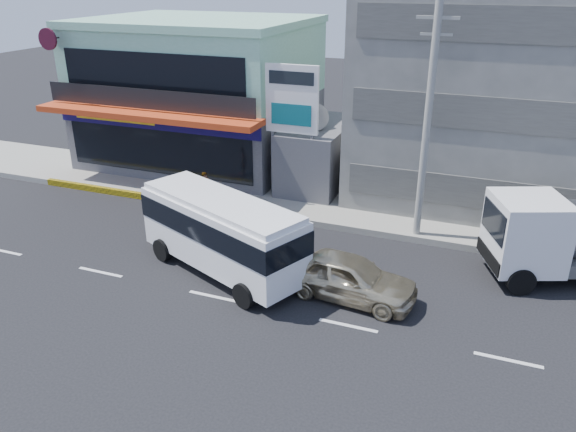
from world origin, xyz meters
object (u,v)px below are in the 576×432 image
(minibus, at_px, (222,229))
(sedan, at_px, (349,277))
(shop_building, at_px, (202,96))
(utility_pole_near, at_px, (427,124))
(concrete_building, at_px, (539,57))
(motorcycle_rider, at_px, (206,199))
(billboard, at_px, (292,107))
(satellite_dish, at_px, (314,127))

(minibus, distance_m, sedan, 5.13)
(shop_building, xyz_separation_m, minibus, (7.47, -12.13, -2.18))
(utility_pole_near, bearing_deg, minibus, -139.48)
(concrete_building, distance_m, minibus, 17.65)
(sedan, bearing_deg, motorcycle_rider, 65.03)
(billboard, bearing_deg, satellite_dish, 74.48)
(billboard, distance_m, sedan, 9.89)
(billboard, bearing_deg, motorcycle_rider, -145.56)
(utility_pole_near, height_order, minibus, utility_pole_near)
(shop_building, xyz_separation_m, sedan, (12.50, -12.23, -3.17))
(sedan, bearing_deg, utility_pole_near, -8.87)
(satellite_dish, relative_size, motorcycle_rider, 0.73)
(sedan, bearing_deg, billboard, 39.66)
(satellite_dish, bearing_deg, utility_pole_near, -30.96)
(satellite_dish, height_order, sedan, satellite_dish)
(concrete_building, bearing_deg, minibus, -128.62)
(concrete_building, distance_m, motorcycle_rider, 17.41)
(concrete_building, bearing_deg, shop_building, -176.65)
(concrete_building, xyz_separation_m, motorcycle_rider, (-14.00, -8.20, -6.32))
(minibus, xyz_separation_m, motorcycle_rider, (-3.47, 4.98, -1.15))
(concrete_building, relative_size, satellite_dish, 10.67)
(concrete_building, distance_m, utility_pole_near, 8.79)
(satellite_dish, xyz_separation_m, minibus, (-0.53, -9.18, -1.75))
(shop_building, distance_m, billboard, 8.92)
(shop_building, distance_m, utility_pole_near, 15.50)
(sedan, relative_size, motorcycle_rider, 2.38)
(minibus, height_order, motorcycle_rider, minibus)
(utility_pole_near, bearing_deg, shop_building, 154.94)
(shop_building, relative_size, utility_pole_near, 1.24)
(concrete_building, height_order, utility_pole_near, concrete_building)
(shop_building, bearing_deg, motorcycle_rider, -60.76)
(concrete_building, height_order, satellite_dish, concrete_building)
(concrete_building, bearing_deg, billboard, -151.08)
(billboard, xyz_separation_m, motorcycle_rider, (-3.50, -2.40, -4.25))
(satellite_dish, bearing_deg, minibus, -93.31)
(shop_building, distance_m, sedan, 17.77)
(shop_building, distance_m, satellite_dish, 8.54)
(shop_building, height_order, minibus, shop_building)
(shop_building, xyz_separation_m, billboard, (7.50, -4.75, 0.93))
(billboard, height_order, sedan, billboard)
(motorcycle_rider, bearing_deg, concrete_building, 30.36)
(minibus, relative_size, motorcycle_rider, 3.73)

